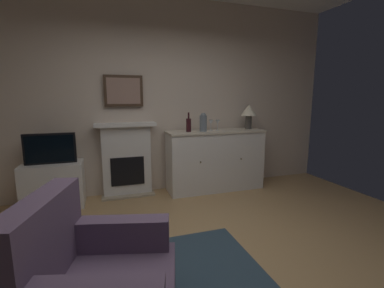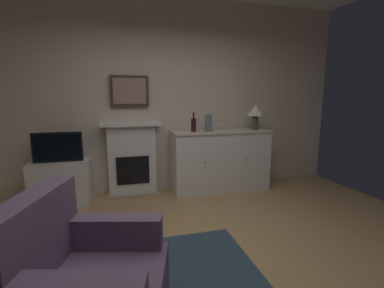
{
  "view_description": "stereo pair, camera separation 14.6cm",
  "coord_description": "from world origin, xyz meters",
  "px_view_note": "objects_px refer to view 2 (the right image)",
  "views": [
    {
      "loc": [
        -0.81,
        -1.93,
        1.45
      ],
      "look_at": [
        0.01,
        0.55,
        1.0
      ],
      "focal_mm": 24.8,
      "sensor_mm": 36.0,
      "label": 1
    },
    {
      "loc": [
        -0.67,
        -1.97,
        1.45
      ],
      "look_at": [
        0.01,
        0.55,
        1.0
      ],
      "focal_mm": 24.8,
      "sensor_mm": 36.0,
      "label": 2
    }
  ],
  "objects_px": {
    "fireplace_unit": "(132,159)",
    "armchair": "(84,282)",
    "tv_set": "(58,147)",
    "sideboard_cabinet": "(221,160)",
    "table_lamp": "(255,112)",
    "vase_decorative": "(208,122)",
    "wine_glass_left": "(216,123)",
    "framed_picture": "(130,91)",
    "tv_cabinet": "(61,183)",
    "wine_bottle": "(194,125)",
    "wine_glass_center": "(223,123)"
  },
  "relations": [
    {
      "from": "fireplace_unit",
      "to": "armchair",
      "type": "distance_m",
      "value": 2.53
    },
    {
      "from": "tv_set",
      "to": "fireplace_unit",
      "type": "bearing_deg",
      "value": 10.77
    },
    {
      "from": "sideboard_cabinet",
      "to": "table_lamp",
      "type": "height_order",
      "value": "table_lamp"
    },
    {
      "from": "armchair",
      "to": "table_lamp",
      "type": "bearing_deg",
      "value": 44.83
    },
    {
      "from": "vase_decorative",
      "to": "wine_glass_left",
      "type": "bearing_deg",
      "value": 22.68
    },
    {
      "from": "framed_picture",
      "to": "wine_glass_left",
      "type": "xyz_separation_m",
      "value": [
        1.28,
        -0.21,
        -0.48
      ]
    },
    {
      "from": "tv_set",
      "to": "table_lamp",
      "type": "bearing_deg",
      "value": 0.16
    },
    {
      "from": "table_lamp",
      "to": "tv_cabinet",
      "type": "distance_m",
      "value": 3.06
    },
    {
      "from": "framed_picture",
      "to": "wine_glass_left",
      "type": "bearing_deg",
      "value": -9.24
    },
    {
      "from": "wine_bottle",
      "to": "vase_decorative",
      "type": "relative_size",
      "value": 1.03
    },
    {
      "from": "wine_glass_center",
      "to": "armchair",
      "type": "distance_m",
      "value": 3.01
    },
    {
      "from": "armchair",
      "to": "tv_set",
      "type": "bearing_deg",
      "value": 104.09
    },
    {
      "from": "table_lamp",
      "to": "tv_cabinet",
      "type": "xyz_separation_m",
      "value": [
        -2.91,
        0.02,
        -0.93
      ]
    },
    {
      "from": "fireplace_unit",
      "to": "wine_glass_center",
      "type": "distance_m",
      "value": 1.5
    },
    {
      "from": "tv_cabinet",
      "to": "tv_set",
      "type": "distance_m",
      "value": 0.5
    },
    {
      "from": "framed_picture",
      "to": "tv_set",
      "type": "distance_m",
      "value": 1.25
    },
    {
      "from": "fireplace_unit",
      "to": "armchair",
      "type": "relative_size",
      "value": 1.12
    },
    {
      "from": "sideboard_cabinet",
      "to": "vase_decorative",
      "type": "distance_m",
      "value": 0.66
    },
    {
      "from": "vase_decorative",
      "to": "armchair",
      "type": "xyz_separation_m",
      "value": [
        -1.53,
        -2.27,
        -0.71
      ]
    },
    {
      "from": "wine_glass_left",
      "to": "tv_cabinet",
      "type": "relative_size",
      "value": 0.22
    },
    {
      "from": "tv_cabinet",
      "to": "framed_picture",
      "type": "bearing_deg",
      "value": 12.01
    },
    {
      "from": "wine_glass_left",
      "to": "table_lamp",
      "type": "bearing_deg",
      "value": -1.18
    },
    {
      "from": "framed_picture",
      "to": "armchair",
      "type": "xyz_separation_m",
      "value": [
        -0.4,
        -2.54,
        -1.17
      ]
    },
    {
      "from": "framed_picture",
      "to": "vase_decorative",
      "type": "distance_m",
      "value": 1.25
    },
    {
      "from": "wine_bottle",
      "to": "tv_cabinet",
      "type": "bearing_deg",
      "value": 178.44
    },
    {
      "from": "wine_glass_left",
      "to": "wine_glass_center",
      "type": "relative_size",
      "value": 1.0
    },
    {
      "from": "vase_decorative",
      "to": "tv_cabinet",
      "type": "distance_m",
      "value": 2.25
    },
    {
      "from": "table_lamp",
      "to": "wine_bottle",
      "type": "xyz_separation_m",
      "value": [
        -1.03,
        -0.04,
        -0.17
      ]
    },
    {
      "from": "fireplace_unit",
      "to": "wine_bottle",
      "type": "height_order",
      "value": "wine_bottle"
    },
    {
      "from": "wine_glass_center",
      "to": "armchair",
      "type": "xyz_separation_m",
      "value": [
        -1.79,
        -2.32,
        -0.69
      ]
    },
    {
      "from": "wine_bottle",
      "to": "tv_set",
      "type": "xyz_separation_m",
      "value": [
        -1.88,
        0.03,
        -0.26
      ]
    },
    {
      "from": "sideboard_cabinet",
      "to": "table_lamp",
      "type": "xyz_separation_m",
      "value": [
        0.58,
        0.0,
        0.76
      ]
    },
    {
      "from": "fireplace_unit",
      "to": "table_lamp",
      "type": "bearing_deg",
      "value": -5.23
    },
    {
      "from": "fireplace_unit",
      "to": "sideboard_cabinet",
      "type": "relative_size",
      "value": 0.71
    },
    {
      "from": "table_lamp",
      "to": "sideboard_cabinet",
      "type": "bearing_deg",
      "value": -180.0
    },
    {
      "from": "sideboard_cabinet",
      "to": "wine_glass_left",
      "type": "bearing_deg",
      "value": 169.91
    },
    {
      "from": "wine_glass_left",
      "to": "tv_set",
      "type": "bearing_deg",
      "value": -179.45
    },
    {
      "from": "sideboard_cabinet",
      "to": "table_lamp",
      "type": "distance_m",
      "value": 0.95
    },
    {
      "from": "fireplace_unit",
      "to": "framed_picture",
      "type": "distance_m",
      "value": 1.01
    },
    {
      "from": "wine_bottle",
      "to": "wine_glass_center",
      "type": "distance_m",
      "value": 0.49
    },
    {
      "from": "tv_set",
      "to": "wine_bottle",
      "type": "bearing_deg",
      "value": -0.85
    },
    {
      "from": "wine_glass_left",
      "to": "tv_cabinet",
      "type": "bearing_deg",
      "value": 179.96
    },
    {
      "from": "framed_picture",
      "to": "vase_decorative",
      "type": "bearing_deg",
      "value": -13.54
    },
    {
      "from": "vase_decorative",
      "to": "tv_cabinet",
      "type": "relative_size",
      "value": 0.38
    },
    {
      "from": "wine_glass_left",
      "to": "tv_set",
      "type": "xyz_separation_m",
      "value": [
        -2.26,
        -0.02,
        -0.27
      ]
    },
    {
      "from": "vase_decorative",
      "to": "armchair",
      "type": "relative_size",
      "value": 0.29
    },
    {
      "from": "sideboard_cabinet",
      "to": "wine_glass_left",
      "type": "relative_size",
      "value": 9.39
    },
    {
      "from": "framed_picture",
      "to": "vase_decorative",
      "type": "height_order",
      "value": "framed_picture"
    },
    {
      "from": "table_lamp",
      "to": "wine_glass_center",
      "type": "relative_size",
      "value": 2.42
    },
    {
      "from": "armchair",
      "to": "wine_bottle",
      "type": "bearing_deg",
      "value": 60.35
    }
  ]
}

